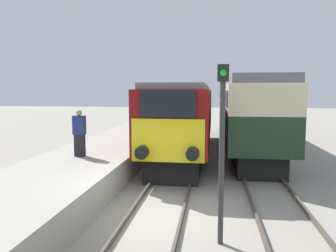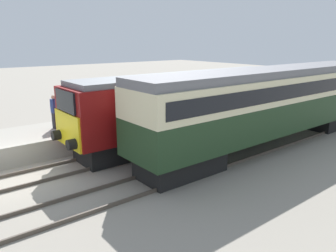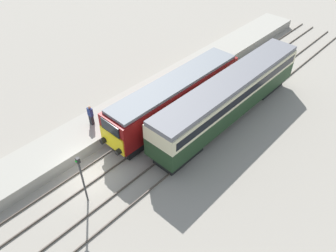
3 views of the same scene
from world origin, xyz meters
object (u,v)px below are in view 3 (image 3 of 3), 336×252
at_px(passenger_carriage, 230,95).
at_px(person_on_platform, 91,115).
at_px(locomotive, 176,97).
at_px(signal_post, 82,177).

distance_m(passenger_carriage, person_on_platform, 11.24).
distance_m(locomotive, passenger_carriage, 4.43).
xyz_separation_m(passenger_carriage, person_on_platform, (-6.82, -8.91, -0.60)).
distance_m(locomotive, person_on_platform, 7.00).
bearing_deg(locomotive, signal_post, -80.81).
bearing_deg(passenger_carriage, locomotive, -140.42).
bearing_deg(person_on_platform, signal_post, -40.70).
relative_size(locomotive, person_on_platform, 8.01).
height_order(locomotive, passenger_carriage, passenger_carriage).
relative_size(passenger_carriage, signal_post, 4.26).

